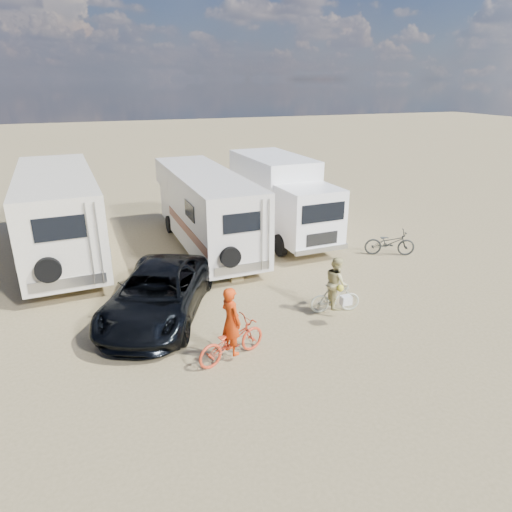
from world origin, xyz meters
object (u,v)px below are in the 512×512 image
object	(u,v)px
rider_man	(231,327)
rider_woman	(336,288)
dark_suv	(158,294)
crate	(235,275)
rv_left	(60,217)
bike_woman	(335,298)
box_truck	(282,199)
bike_man	(231,341)
bike_parked	(390,243)
cooler	(216,271)
rv_main	(206,211)

from	to	relation	value
rider_man	rider_woman	xyz separation A→B (m)	(3.52, 1.27, -0.10)
dark_suv	crate	world-z (taller)	dark_suv
rv_left	crate	xyz separation A→B (m)	(5.45, -4.12, -1.45)
rider_woman	bike_woman	bearing A→B (deg)	0.00
rv_left	box_truck	xyz separation A→B (m)	(8.67, -0.54, 0.05)
rv_left	dark_suv	distance (m)	6.45
bike_man	rider_man	distance (m)	0.36
box_truck	bike_parked	size ratio (longest dim) A/B	3.48
bike_man	rider_man	bearing A→B (deg)	-0.00
rider_man	cooler	xyz separation A→B (m)	(0.93, 4.83, -0.61)
rider_man	bike_parked	bearing A→B (deg)	-78.62
cooler	crate	world-z (taller)	cooler
bike_woman	cooler	bearing A→B (deg)	47.05
bike_man	bike_parked	xyz separation A→B (m)	(7.78, 4.66, 0.01)
rv_main	bike_woman	world-z (taller)	rv_main
dark_suv	bike_parked	distance (m)	9.31
box_truck	crate	size ratio (longest dim) A/B	15.21
rider_man	rv_left	bearing A→B (deg)	5.25
rv_left	bike_man	world-z (taller)	rv_left
rv_main	dark_suv	bearing A→B (deg)	-119.89
rider_woman	bike_parked	distance (m)	5.45
crate	rv_left	bearing A→B (deg)	142.89
cooler	rider_man	bearing A→B (deg)	-100.59
cooler	bike_parked	bearing A→B (deg)	-1.15
crate	bike_woman	bearing A→B (deg)	-57.40
bike_man	cooler	bearing A→B (deg)	-30.41
rv_main	bike_woman	bearing A→B (deg)	-74.23
rv_main	bike_man	distance (m)	8.08
box_truck	dark_suv	xyz separation A→B (m)	(-6.04, -5.29, -0.96)
rv_main	dark_suv	xyz separation A→B (m)	(-2.72, -5.16, -0.80)
bike_parked	bike_woman	bearing A→B (deg)	151.91
bike_man	rider_man	xyz separation A→B (m)	(0.00, 0.00, 0.36)
dark_suv	bike_man	world-z (taller)	dark_suv
rider_man	box_truck	bearing A→B (deg)	-49.95
bike_man	rv_main	bearing A→B (deg)	-29.54
box_truck	bike_parked	distance (m)	4.70
rv_left	rider_man	world-z (taller)	rv_left
bike_man	bike_woman	distance (m)	3.75
rv_left	rider_woman	distance (m)	10.49
bike_man	rider_woman	bearing A→B (deg)	-89.79
rider_woman	rv_main	bearing A→B (deg)	28.81
rv_main	bike_parked	bearing A→B (deg)	-28.93
rv_main	bike_woman	distance (m)	7.05
box_truck	bike_woman	bearing A→B (deg)	-102.84
bike_woman	rider_woman	distance (m)	0.32
box_truck	rider_man	size ratio (longest dim) A/B	3.85
box_truck	crate	distance (m)	5.04
bike_woman	bike_parked	bearing A→B (deg)	-40.42
bike_man	crate	world-z (taller)	bike_man
crate	bike_parked	bearing A→B (deg)	1.99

